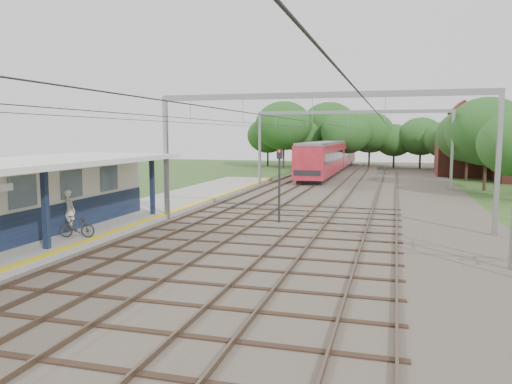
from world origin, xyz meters
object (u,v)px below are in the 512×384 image
(train, at_px, (332,155))
(person, at_px, (69,211))
(signal_post, at_px, (279,178))
(bicycle, at_px, (77,227))

(train, bearing_deg, person, -98.52)
(train, xyz_separation_m, signal_post, (1.85, -38.34, 0.32))
(person, distance_m, bicycle, 1.66)
(person, xyz_separation_m, train, (6.71, 44.78, 0.85))
(train, relative_size, signal_post, 9.16)
(bicycle, distance_m, signal_post, 10.68)
(train, bearing_deg, signal_post, -87.24)
(signal_post, bearing_deg, train, 92.72)
(bicycle, height_order, train, train)
(signal_post, bearing_deg, bicycle, -134.65)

